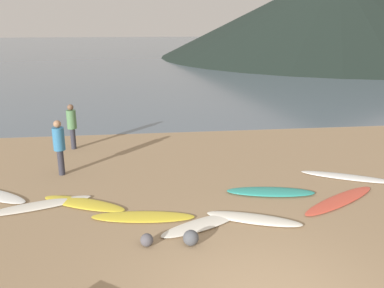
{
  "coord_description": "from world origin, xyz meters",
  "views": [
    {
      "loc": [
        -1.8,
        -4.99,
        4.25
      ],
      "look_at": [
        -0.34,
        6.85,
        0.6
      ],
      "focal_mm": 37.7,
      "sensor_mm": 36.0,
      "label": 1
    }
  ],
  "objects_px": {
    "surfboard_4": "(201,224)",
    "beach_rock_near": "(147,240)",
    "surfboard_2": "(84,203)",
    "surfboard_7": "(340,200)",
    "surfboard_3": "(143,217)",
    "surfboard_1": "(38,206)",
    "person_2": "(72,123)",
    "person_1": "(59,143)",
    "surfboard_8": "(348,177)",
    "surfboard_6": "(271,192)",
    "surfboard_5": "(254,219)",
    "beach_rock_far": "(191,238)"
  },
  "relations": [
    {
      "from": "surfboard_4",
      "to": "beach_rock_near",
      "type": "distance_m",
      "value": 1.36
    },
    {
      "from": "surfboard_2",
      "to": "surfboard_7",
      "type": "height_order",
      "value": "surfboard_2"
    },
    {
      "from": "surfboard_3",
      "to": "beach_rock_near",
      "type": "relative_size",
      "value": 8.97
    },
    {
      "from": "surfboard_1",
      "to": "surfboard_2",
      "type": "height_order",
      "value": "surfboard_1"
    },
    {
      "from": "person_2",
      "to": "beach_rock_near",
      "type": "bearing_deg",
      "value": -56.45
    },
    {
      "from": "person_1",
      "to": "surfboard_7",
      "type": "bearing_deg",
      "value": 171.36
    },
    {
      "from": "surfboard_4",
      "to": "surfboard_7",
      "type": "distance_m",
      "value": 3.66
    },
    {
      "from": "surfboard_4",
      "to": "surfboard_7",
      "type": "bearing_deg",
      "value": -12.83
    },
    {
      "from": "surfboard_8",
      "to": "surfboard_2",
      "type": "bearing_deg",
      "value": -146.5
    },
    {
      "from": "surfboard_7",
      "to": "surfboard_4",
      "type": "bearing_deg",
      "value": 162.01
    },
    {
      "from": "surfboard_6",
      "to": "surfboard_8",
      "type": "bearing_deg",
      "value": 26.75
    },
    {
      "from": "person_2",
      "to": "surfboard_5",
      "type": "bearing_deg",
      "value": -37.32
    },
    {
      "from": "surfboard_7",
      "to": "surfboard_5",
      "type": "bearing_deg",
      "value": 165.86
    },
    {
      "from": "surfboard_3",
      "to": "beach_rock_far",
      "type": "bearing_deg",
      "value": -46.25
    },
    {
      "from": "beach_rock_near",
      "to": "surfboard_5",
      "type": "bearing_deg",
      "value": 17.93
    },
    {
      "from": "person_2",
      "to": "beach_rock_near",
      "type": "relative_size",
      "value": 6.03
    },
    {
      "from": "surfboard_1",
      "to": "surfboard_6",
      "type": "bearing_deg",
      "value": -17.9
    },
    {
      "from": "surfboard_1",
      "to": "surfboard_8",
      "type": "height_order",
      "value": "surfboard_8"
    },
    {
      "from": "surfboard_6",
      "to": "surfboard_7",
      "type": "height_order",
      "value": "surfboard_6"
    },
    {
      "from": "surfboard_2",
      "to": "surfboard_3",
      "type": "bearing_deg",
      "value": -4.4
    },
    {
      "from": "surfboard_2",
      "to": "surfboard_7",
      "type": "distance_m",
      "value": 6.26
    },
    {
      "from": "surfboard_5",
      "to": "surfboard_6",
      "type": "xyz_separation_m",
      "value": [
        0.82,
        1.38,
        0.0
      ]
    },
    {
      "from": "surfboard_1",
      "to": "surfboard_8",
      "type": "relative_size",
      "value": 0.97
    },
    {
      "from": "surfboard_2",
      "to": "surfboard_4",
      "type": "distance_m",
      "value": 3.0
    },
    {
      "from": "surfboard_1",
      "to": "beach_rock_near",
      "type": "bearing_deg",
      "value": -57.64
    },
    {
      "from": "surfboard_6",
      "to": "person_1",
      "type": "height_order",
      "value": "person_1"
    },
    {
      "from": "person_1",
      "to": "beach_rock_far",
      "type": "bearing_deg",
      "value": 139.46
    },
    {
      "from": "surfboard_3",
      "to": "surfboard_8",
      "type": "bearing_deg",
      "value": 23.59
    },
    {
      "from": "surfboard_7",
      "to": "beach_rock_near",
      "type": "height_order",
      "value": "beach_rock_near"
    },
    {
      "from": "surfboard_4",
      "to": "surfboard_7",
      "type": "relative_size",
      "value": 0.74
    },
    {
      "from": "surfboard_5",
      "to": "beach_rock_near",
      "type": "relative_size",
      "value": 8.2
    },
    {
      "from": "surfboard_4",
      "to": "surfboard_5",
      "type": "relative_size",
      "value": 0.93
    },
    {
      "from": "surfboard_2",
      "to": "surfboard_6",
      "type": "xyz_separation_m",
      "value": [
        4.68,
        0.09,
        0.01
      ]
    },
    {
      "from": "surfboard_3",
      "to": "beach_rock_near",
      "type": "distance_m",
      "value": 1.19
    },
    {
      "from": "surfboard_1",
      "to": "beach_rock_far",
      "type": "bearing_deg",
      "value": -50.66
    },
    {
      "from": "surfboard_6",
      "to": "surfboard_7",
      "type": "relative_size",
      "value": 0.84
    },
    {
      "from": "surfboard_6",
      "to": "surfboard_5",
      "type": "bearing_deg",
      "value": -110.77
    },
    {
      "from": "surfboard_3",
      "to": "person_2",
      "type": "xyz_separation_m",
      "value": [
        -2.35,
        5.47,
        0.89
      ]
    },
    {
      "from": "person_1",
      "to": "surfboard_3",
      "type": "bearing_deg",
      "value": 139.73
    },
    {
      "from": "surfboard_3",
      "to": "person_2",
      "type": "height_order",
      "value": "person_2"
    },
    {
      "from": "surfboard_1",
      "to": "surfboard_7",
      "type": "distance_m",
      "value": 7.32
    },
    {
      "from": "surfboard_1",
      "to": "surfboard_8",
      "type": "xyz_separation_m",
      "value": [
        8.24,
        0.84,
        0.0
      ]
    },
    {
      "from": "surfboard_5",
      "to": "beach_rock_near",
      "type": "distance_m",
      "value": 2.49
    },
    {
      "from": "surfboard_5",
      "to": "beach_rock_far",
      "type": "height_order",
      "value": "beach_rock_far"
    },
    {
      "from": "beach_rock_near",
      "to": "surfboard_4",
      "type": "bearing_deg",
      "value": 29.46
    },
    {
      "from": "surfboard_2",
      "to": "surfboard_8",
      "type": "distance_m",
      "value": 7.23
    },
    {
      "from": "surfboard_1",
      "to": "surfboard_6",
      "type": "relative_size",
      "value": 1.11
    },
    {
      "from": "surfboard_5",
      "to": "person_1",
      "type": "bearing_deg",
      "value": 167.14
    },
    {
      "from": "beach_rock_near",
      "to": "person_1",
      "type": "bearing_deg",
      "value": 119.61
    },
    {
      "from": "surfboard_2",
      "to": "surfboard_6",
      "type": "height_order",
      "value": "surfboard_6"
    }
  ]
}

